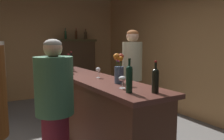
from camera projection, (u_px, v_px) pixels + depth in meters
wall_back at (31, 44)px, 5.78m from camera, size 4.97×0.12×2.94m
wall_right at (203, 45)px, 4.12m from camera, size 0.12×6.85×2.94m
bar_counter at (92, 110)px, 3.24m from camera, size 0.63×2.91×1.01m
display_cabinet at (76, 66)px, 6.18m from camera, size 1.11×0.42×1.61m
wine_bottle_riesling at (72, 62)px, 3.89m from camera, size 0.06×0.06×0.34m
wine_bottle_malbec at (69, 64)px, 3.62m from camera, size 0.08×0.08×0.31m
wine_bottle_pinot at (129, 78)px, 2.13m from camera, size 0.07×0.07×0.34m
wine_bottle_merlot at (155, 79)px, 2.13m from camera, size 0.07×0.07×0.32m
wine_glass_front at (122, 79)px, 2.34m from camera, size 0.08×0.08×0.14m
wine_glass_mid at (71, 63)px, 4.12m from camera, size 0.07×0.07×0.15m
wine_glass_rear at (98, 70)px, 3.07m from camera, size 0.07×0.07×0.15m
flower_arrangement at (119, 69)px, 2.64m from camera, size 0.13×0.12×0.37m
cheese_plate at (62, 68)px, 4.22m from camera, size 0.18×0.18×0.01m
display_bottle_left at (66, 34)px, 5.93m from camera, size 0.07×0.07×0.30m
display_bottle_midleft at (76, 34)px, 6.08m from camera, size 0.06×0.06×0.31m
display_bottle_center at (86, 35)px, 6.23m from camera, size 0.08×0.08×0.30m
patron_in_navy at (55, 108)px, 2.24m from camera, size 0.39×0.39×1.54m
bartender at (132, 76)px, 3.62m from camera, size 0.33×0.33×1.71m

